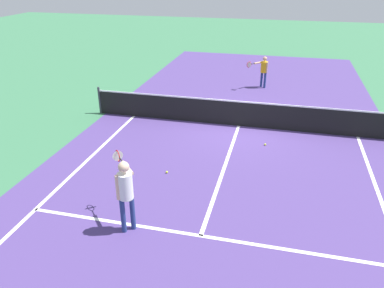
{
  "coord_description": "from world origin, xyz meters",
  "views": [
    {
      "loc": [
        1.38,
        -12.82,
        5.37
      ],
      "look_at": [
        -0.8,
        -3.95,
        1.0
      ],
      "focal_mm": 35.25,
      "sensor_mm": 36.0,
      "label": 1
    }
  ],
  "objects_px": {
    "player_far": "(264,69)",
    "tennis_ball_near_net": "(265,144)",
    "tennis_ball_mid_court": "(167,172)",
    "net": "(239,113)",
    "player_near": "(125,188)"
  },
  "relations": [
    {
      "from": "net",
      "to": "tennis_ball_near_net",
      "type": "relative_size",
      "value": 168.54
    },
    {
      "from": "player_far",
      "to": "tennis_ball_near_net",
      "type": "height_order",
      "value": "player_far"
    },
    {
      "from": "net",
      "to": "player_far",
      "type": "xyz_separation_m",
      "value": [
        0.47,
        5.05,
        0.42
      ]
    },
    {
      "from": "player_far",
      "to": "tennis_ball_near_net",
      "type": "distance_m",
      "value": 6.58
    },
    {
      "from": "player_near",
      "to": "tennis_ball_near_net",
      "type": "xyz_separation_m",
      "value": [
        2.67,
        5.11,
        -1.05
      ]
    },
    {
      "from": "player_far",
      "to": "player_near",
      "type": "bearing_deg",
      "value": -100.2
    },
    {
      "from": "net",
      "to": "tennis_ball_near_net",
      "type": "height_order",
      "value": "net"
    },
    {
      "from": "player_near",
      "to": "player_far",
      "type": "relative_size",
      "value": 1.16
    },
    {
      "from": "tennis_ball_mid_court",
      "to": "player_far",
      "type": "bearing_deg",
      "value": 77.46
    },
    {
      "from": "player_far",
      "to": "tennis_ball_near_net",
      "type": "relative_size",
      "value": 22.48
    },
    {
      "from": "player_far",
      "to": "tennis_ball_mid_court",
      "type": "xyz_separation_m",
      "value": [
        -2.0,
        -9.01,
        -0.88
      ]
    },
    {
      "from": "tennis_ball_near_net",
      "to": "tennis_ball_mid_court",
      "type": "xyz_separation_m",
      "value": [
        -2.59,
        -2.52,
        0.0
      ]
    },
    {
      "from": "player_far",
      "to": "tennis_ball_mid_court",
      "type": "relative_size",
      "value": 22.48
    },
    {
      "from": "tennis_ball_near_net",
      "to": "tennis_ball_mid_court",
      "type": "distance_m",
      "value": 3.61
    },
    {
      "from": "tennis_ball_near_net",
      "to": "tennis_ball_mid_court",
      "type": "height_order",
      "value": "same"
    }
  ]
}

